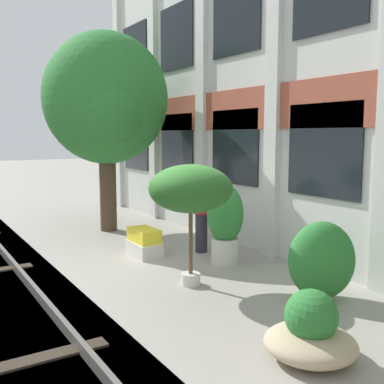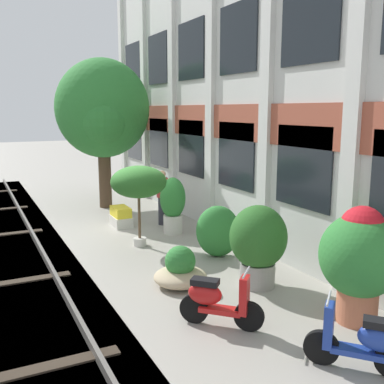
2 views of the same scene
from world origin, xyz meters
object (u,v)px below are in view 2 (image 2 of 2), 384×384
(potted_plant_tall_urn, at_px, (139,183))
(scooter_second_parked, at_px, (217,300))
(resident_by_doorway, at_px, (162,196))
(broadleaf_tree, at_px, (103,111))
(potted_plant_square_trough, at_px, (121,217))
(topiary_hedge, at_px, (218,231))
(scooter_near_curb, at_px, (363,341))
(potted_plant_ribbed_drum, at_px, (258,242))
(potted_plant_glazed_jar, at_px, (173,203))
(potted_plant_stone_basin, at_px, (360,256))
(potted_plant_wide_bowl, at_px, (180,271))

(potted_plant_tall_urn, height_order, scooter_second_parked, potted_plant_tall_urn)
(resident_by_doorway, bearing_deg, broadleaf_tree, -94.49)
(resident_by_doorway, bearing_deg, potted_plant_square_trough, -38.26)
(topiary_hedge, bearing_deg, potted_plant_tall_urn, -140.01)
(scooter_near_curb, bearing_deg, resident_by_doorway, -46.08)
(potted_plant_ribbed_drum, bearing_deg, scooter_near_curb, -8.53)
(broadleaf_tree, height_order, potted_plant_glazed_jar, broadleaf_tree)
(broadleaf_tree, distance_m, potted_plant_glazed_jar, 4.93)
(broadleaf_tree, relative_size, scooter_near_curb, 4.71)
(potted_plant_tall_urn, distance_m, scooter_near_curb, 6.76)
(potted_plant_ribbed_drum, distance_m, resident_by_doorway, 5.25)
(potted_plant_stone_basin, bearing_deg, topiary_hedge, -174.47)
(potted_plant_stone_basin, relative_size, potted_plant_wide_bowl, 1.83)
(potted_plant_glazed_jar, bearing_deg, broadleaf_tree, -169.88)
(potted_plant_tall_urn, height_order, potted_plant_ribbed_drum, potted_plant_tall_urn)
(scooter_near_curb, relative_size, topiary_hedge, 0.90)
(potted_plant_stone_basin, distance_m, scooter_near_curb, 1.65)
(scooter_near_curb, bearing_deg, potted_plant_tall_urn, -35.60)
(broadleaf_tree, height_order, potted_plant_tall_urn, broadleaf_tree)
(potted_plant_ribbed_drum, distance_m, potted_plant_wide_bowl, 1.63)
(potted_plant_stone_basin, height_order, potted_plant_square_trough, potted_plant_stone_basin)
(potted_plant_square_trough, bearing_deg, potted_plant_wide_bowl, -4.16)
(potted_plant_glazed_jar, bearing_deg, scooter_near_curb, -4.24)
(potted_plant_glazed_jar, bearing_deg, potted_plant_square_trough, -142.44)
(resident_by_doorway, bearing_deg, scooter_near_curb, 66.10)
(potted_plant_square_trough, distance_m, scooter_near_curb, 8.74)
(scooter_second_parked, bearing_deg, resident_by_doorway, 119.33)
(potted_plant_ribbed_drum, bearing_deg, potted_plant_wide_bowl, -116.79)
(scooter_second_parked, bearing_deg, scooter_near_curb, -16.75)
(topiary_hedge, bearing_deg, resident_by_doorway, -179.73)
(potted_plant_stone_basin, relative_size, topiary_hedge, 1.59)
(scooter_near_curb, bearing_deg, broadleaf_tree, -40.61)
(potted_plant_glazed_jar, xyz_separation_m, resident_by_doorway, (-0.99, 0.10, 0.03))
(potted_plant_tall_urn, height_order, potted_plant_wide_bowl, potted_plant_tall_urn)
(potted_plant_tall_urn, height_order, potted_plant_square_trough, potted_plant_tall_urn)
(potted_plant_wide_bowl, bearing_deg, resident_by_doorway, 161.37)
(potted_plant_ribbed_drum, distance_m, potted_plant_square_trough, 5.77)
(broadleaf_tree, distance_m, scooter_second_parked, 10.01)
(broadleaf_tree, xyz_separation_m, potted_plant_stone_basin, (10.42, 1.24, -2.23))
(potted_plant_tall_urn, relative_size, resident_by_doorway, 1.25)
(potted_plant_stone_basin, xyz_separation_m, resident_by_doorway, (-7.24, -0.39, -0.24))
(potted_plant_wide_bowl, xyz_separation_m, scooter_near_curb, (3.75, 0.89, 0.14))
(potted_plant_tall_urn, bearing_deg, potted_plant_square_trough, 175.44)
(potted_plant_stone_basin, bearing_deg, resident_by_doorway, -176.88)
(potted_plant_tall_urn, height_order, resident_by_doorway, potted_plant_tall_urn)
(potted_plant_ribbed_drum, bearing_deg, scooter_second_parked, -54.28)
(broadleaf_tree, relative_size, potted_plant_stone_basin, 2.65)
(potted_plant_glazed_jar, distance_m, topiary_hedge, 2.35)
(potted_plant_stone_basin, relative_size, potted_plant_glazed_jar, 1.23)
(broadleaf_tree, distance_m, potted_plant_wide_bowl, 8.36)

